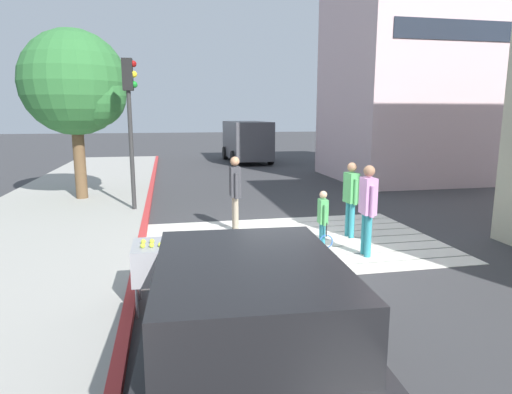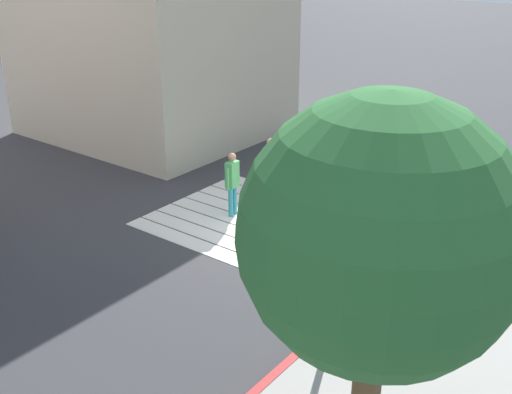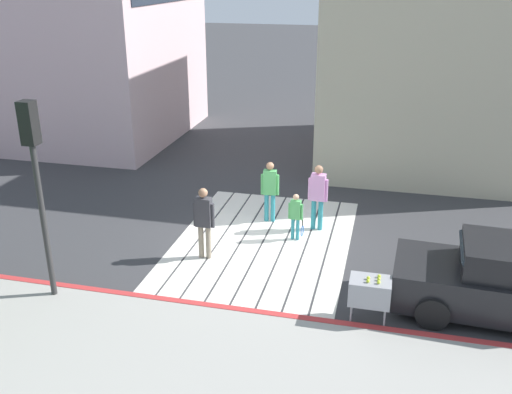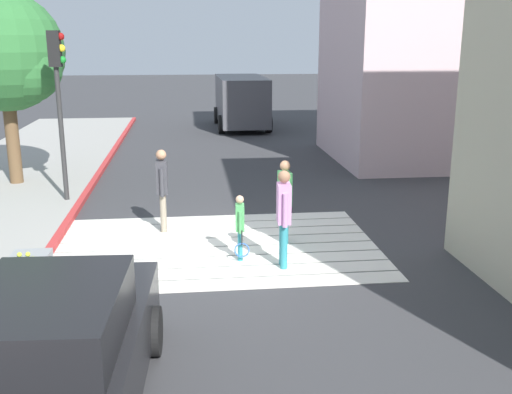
# 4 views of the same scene
# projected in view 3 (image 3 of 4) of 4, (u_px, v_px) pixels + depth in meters

# --- Properties ---
(ground_plane) EXTENTS (120.00, 120.00, 0.00)m
(ground_plane) POSITION_uv_depth(u_px,v_px,m) (262.00, 243.00, 14.59)
(ground_plane) COLOR #38383A
(crosswalk_stripes) EXTENTS (6.40, 4.35, 0.01)m
(crosswalk_stripes) POSITION_uv_depth(u_px,v_px,m) (262.00, 243.00, 14.59)
(crosswalk_stripes) COLOR silver
(crosswalk_stripes) RESTS_ON ground
(sidewalk_west) EXTENTS (4.80, 40.00, 0.12)m
(sidewalk_west) POSITION_uv_depth(u_px,v_px,m) (186.00, 386.00, 9.52)
(sidewalk_west) COLOR #9E9B93
(sidewalk_west) RESTS_ON ground
(curb_painted) EXTENTS (0.16, 40.00, 0.13)m
(curb_painted) POSITION_uv_depth(u_px,v_px,m) (226.00, 310.00, 11.63)
(curb_painted) COLOR #BC3333
(curb_painted) RESTS_ON ground
(building_far_north) EXTENTS (8.00, 6.03, 10.35)m
(building_far_north) POSITION_uv_depth(u_px,v_px,m) (98.00, 5.00, 22.21)
(building_far_north) COLOR beige
(building_far_north) RESTS_ON ground
(building_far_south) EXTENTS (8.00, 7.03, 8.56)m
(building_far_south) POSITION_uv_depth(u_px,v_px,m) (434.00, 38.00, 19.76)
(building_far_south) COLOR beige
(building_far_south) RESTS_ON ground
(car_parked_near_curb) EXTENTS (2.16, 4.39, 1.57)m
(car_parked_near_curb) POSITION_uv_depth(u_px,v_px,m) (507.00, 283.00, 11.32)
(car_parked_near_curb) COLOR black
(car_parked_near_curb) RESTS_ON ground
(traffic_light_corner) EXTENTS (0.39, 0.28, 4.24)m
(traffic_light_corner) POSITION_uv_depth(u_px,v_px,m) (35.00, 162.00, 11.04)
(traffic_light_corner) COLOR #2D2D2D
(traffic_light_corner) RESTS_ON ground
(tennis_ball_cart) EXTENTS (0.56, 0.80, 1.02)m
(tennis_ball_cart) POSITION_uv_depth(u_px,v_px,m) (370.00, 291.00, 11.09)
(tennis_ball_cart) COLOR #99999E
(tennis_ball_cart) RESTS_ON ground
(pedestrian_adult_lead) EXTENTS (0.26, 0.50, 1.72)m
(pedestrian_adult_lead) POSITION_uv_depth(u_px,v_px,m) (270.00, 187.00, 15.49)
(pedestrian_adult_lead) COLOR teal
(pedestrian_adult_lead) RESTS_ON ground
(pedestrian_adult_trailing) EXTENTS (0.25, 0.53, 1.81)m
(pedestrian_adult_trailing) POSITION_uv_depth(u_px,v_px,m) (318.00, 193.00, 14.97)
(pedestrian_adult_trailing) COLOR teal
(pedestrian_adult_trailing) RESTS_ON ground
(pedestrian_adult_side) EXTENTS (0.23, 0.52, 1.80)m
(pedestrian_adult_side) POSITION_uv_depth(u_px,v_px,m) (204.00, 218.00, 13.47)
(pedestrian_adult_side) COLOR gray
(pedestrian_adult_side) RESTS_ON ground
(pedestrian_child_with_racket) EXTENTS (0.28, 0.39, 1.26)m
(pedestrian_child_with_racket) POSITION_uv_depth(u_px,v_px,m) (296.00, 215.00, 14.52)
(pedestrian_child_with_racket) COLOR teal
(pedestrian_child_with_racket) RESTS_ON ground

